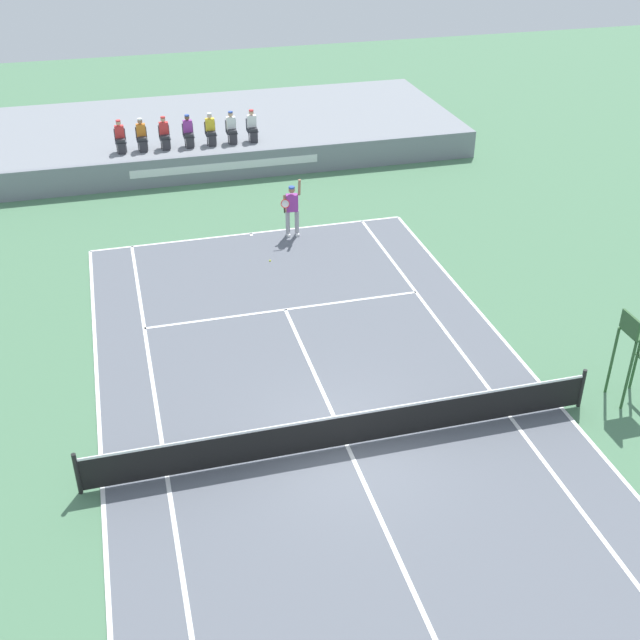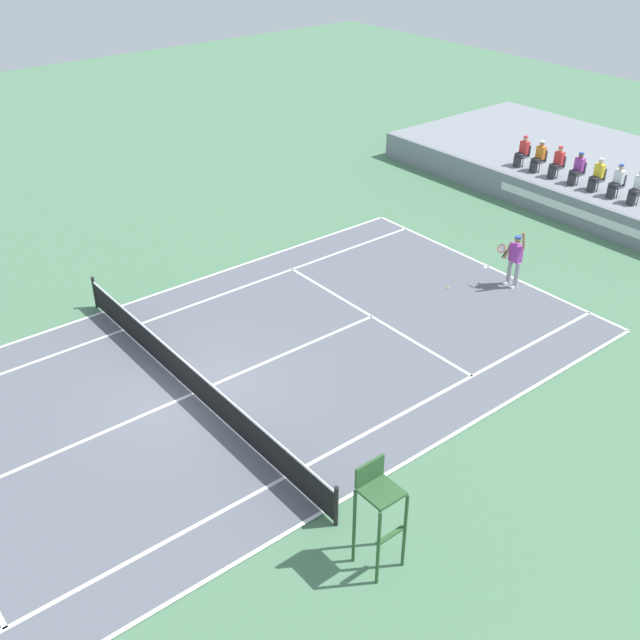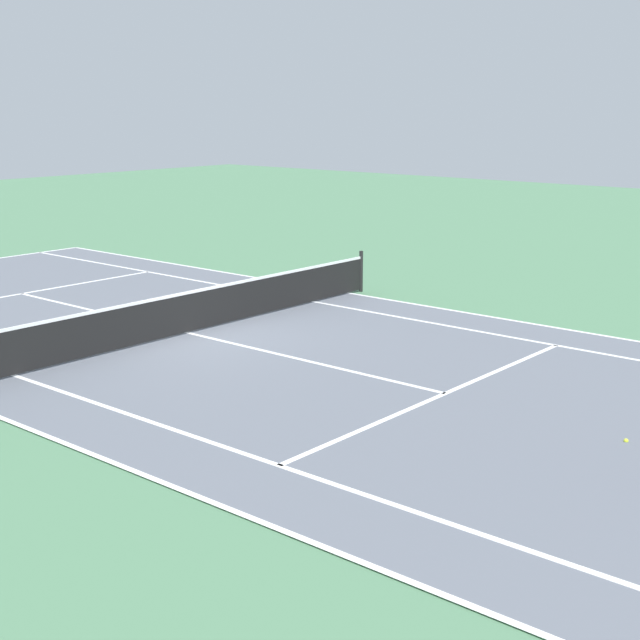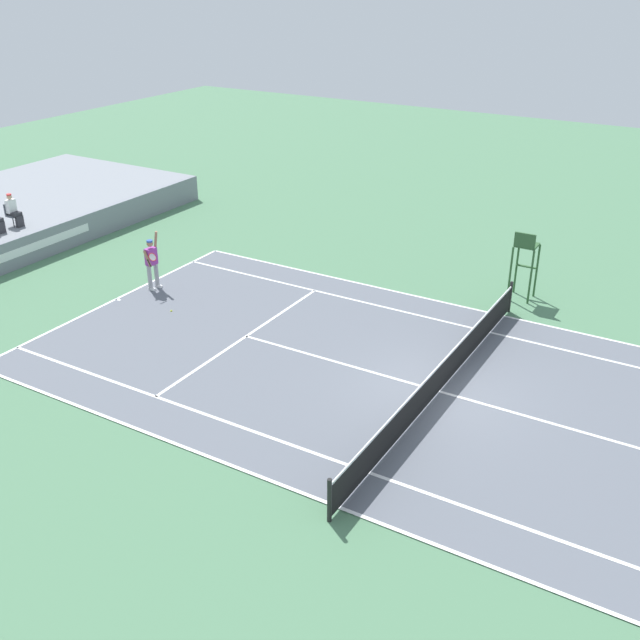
% 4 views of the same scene
% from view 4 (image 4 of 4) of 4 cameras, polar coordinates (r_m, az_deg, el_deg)
% --- Properties ---
extents(ground_plane, '(80.00, 80.00, 0.00)m').
position_cam_4_polar(ground_plane, '(20.33, 9.16, -5.49)').
color(ground_plane, '#4C7A56').
extents(court, '(11.08, 23.88, 0.03)m').
position_cam_4_polar(court, '(20.32, 9.17, -5.47)').
color(court, slate).
rests_on(court, ground).
extents(net, '(11.98, 0.10, 1.07)m').
position_cam_4_polar(net, '(20.06, 9.27, -4.22)').
color(net, black).
rests_on(net, ground).
extents(barrier_wall, '(21.67, 0.25, 1.15)m').
position_cam_4_polar(barrier_wall, '(30.06, -22.75, 4.57)').
color(barrier_wall, gray).
rests_on(barrier_wall, ground).
extents(spectator_seated_6, '(0.44, 0.60, 1.27)m').
position_cam_4_polar(spectator_seated_6, '(31.39, -22.52, 7.77)').
color(spectator_seated_6, '#474C56').
rests_on(spectator_seated_6, bleacher_platform).
extents(tennis_player, '(0.79, 0.62, 2.08)m').
position_cam_4_polar(tennis_player, '(26.59, -12.80, 4.33)').
color(tennis_player, '#9E9EA3').
rests_on(tennis_player, ground).
extents(tennis_ball, '(0.07, 0.07, 0.07)m').
position_cam_4_polar(tennis_ball, '(25.03, -11.36, 0.69)').
color(tennis_ball, '#D1E533').
rests_on(tennis_ball, ground).
extents(umpire_chair, '(0.77, 0.77, 2.44)m').
position_cam_4_polar(umpire_chair, '(25.89, 15.49, 4.76)').
color(umpire_chair, '#2D562D').
rests_on(umpire_chair, ground).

